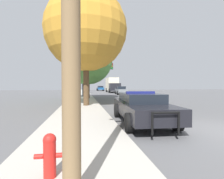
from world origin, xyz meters
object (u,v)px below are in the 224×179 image
(police_car, at_px, (141,106))
(car_background_distant, at_px, (100,88))
(fire_hydrant, at_px, (50,154))
(tree_sidewalk_near, at_px, (86,30))
(tree_sidewalk_mid, at_px, (88,59))
(box_truck, at_px, (112,85))
(car_background_oncoming, at_px, (121,90))
(traffic_light, at_px, (96,71))

(police_car, xyz_separation_m, car_background_distant, (2.62, 44.13, 0.02))
(police_car, bearing_deg, fire_hydrant, 57.55)
(police_car, bearing_deg, tree_sidewalk_near, -65.84)
(car_background_distant, xyz_separation_m, tree_sidewalk_mid, (-4.62, -30.35, 4.04))
(fire_hydrant, relative_size, tree_sidewalk_near, 0.08)
(tree_sidewalk_mid, bearing_deg, tree_sidewalk_near, -92.58)
(car_background_distant, bearing_deg, police_car, -94.49)
(car_background_distant, height_order, tree_sidewalk_near, tree_sidewalk_near)
(car_background_distant, height_order, box_truck, box_truck)
(fire_hydrant, distance_m, tree_sidewalk_near, 11.85)
(police_car, distance_m, tree_sidewalk_near, 8.32)
(car_background_oncoming, distance_m, box_truck, 9.05)
(fire_hydrant, bearing_deg, car_background_distant, 83.19)
(tree_sidewalk_mid, bearing_deg, traffic_light, 70.44)
(police_car, height_order, tree_sidewalk_near, tree_sidewalk_near)
(traffic_light, height_order, car_background_oncoming, traffic_light)
(traffic_light, relative_size, car_background_distant, 1.22)
(traffic_light, bearing_deg, fire_hydrant, -96.31)
(car_background_distant, height_order, tree_sidewalk_mid, tree_sidewalk_mid)
(fire_hydrant, height_order, tree_sidewalk_mid, tree_sidewalk_mid)
(traffic_light, relative_size, tree_sidewalk_mid, 0.63)
(car_background_distant, distance_m, tree_sidewalk_near, 38.70)
(police_car, relative_size, car_background_distant, 1.29)
(fire_hydrant, distance_m, traffic_light, 21.95)
(car_background_oncoming, bearing_deg, tree_sidewalk_mid, 60.20)
(traffic_light, distance_m, car_background_distant, 27.33)
(traffic_light, relative_size, box_truck, 0.64)
(tree_sidewalk_near, distance_m, tree_sidewalk_mid, 7.77)
(police_car, distance_m, traffic_light, 17.42)
(box_truck, bearing_deg, fire_hydrant, 78.59)
(car_background_oncoming, bearing_deg, police_car, 82.91)
(car_background_oncoming, relative_size, tree_sidewalk_near, 0.54)
(fire_hydrant, distance_m, car_background_oncoming, 28.83)
(car_background_oncoming, bearing_deg, fire_hydrant, 78.28)
(police_car, relative_size, tree_sidewalk_near, 0.57)
(fire_hydrant, relative_size, car_background_distant, 0.19)
(car_background_distant, xyz_separation_m, tree_sidewalk_near, (-4.97, -38.03, 5.14))
(police_car, relative_size, fire_hydrant, 6.79)
(police_car, xyz_separation_m, box_truck, (4.24, 32.40, 1.04))
(traffic_light, bearing_deg, tree_sidewalk_near, -97.97)
(fire_hydrant, distance_m, tree_sidewalk_mid, 18.75)
(fire_hydrant, xyz_separation_m, traffic_light, (2.39, 21.60, 3.08))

